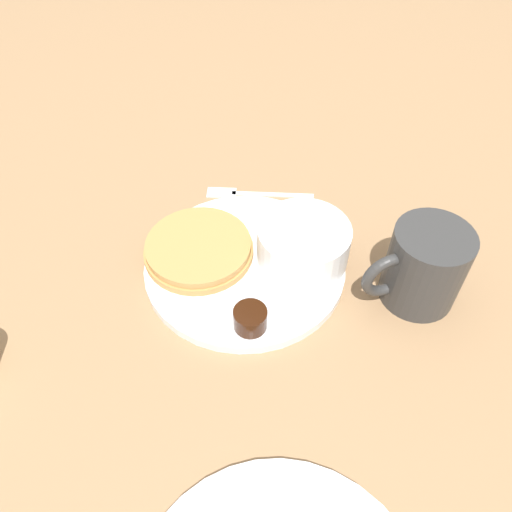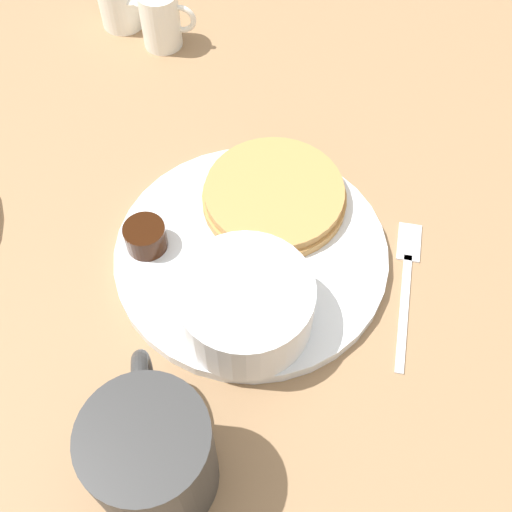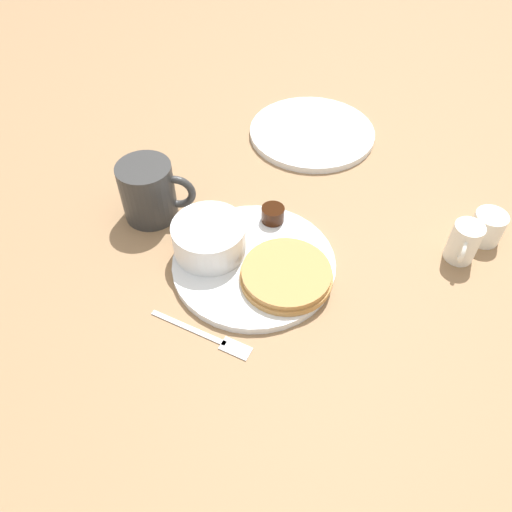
% 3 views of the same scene
% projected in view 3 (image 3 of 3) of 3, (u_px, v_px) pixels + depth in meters
% --- Properties ---
extents(ground_plane, '(4.00, 4.00, 0.00)m').
position_uv_depth(ground_plane, '(254.00, 266.00, 0.72)').
color(ground_plane, '#93704C').
extents(plate, '(0.23, 0.23, 0.01)m').
position_uv_depth(plate, '(254.00, 263.00, 0.71)').
color(plate, white).
rests_on(plate, ground_plane).
extents(pancake_stack, '(0.13, 0.13, 0.02)m').
position_uv_depth(pancake_stack, '(286.00, 275.00, 0.68)').
color(pancake_stack, '#B78447').
rests_on(pancake_stack, plate).
extents(bowl, '(0.10, 0.10, 0.05)m').
position_uv_depth(bowl, '(209.00, 237.00, 0.70)').
color(bowl, white).
rests_on(bowl, plate).
extents(syrup_cup, '(0.04, 0.04, 0.02)m').
position_uv_depth(syrup_cup, '(273.00, 214.00, 0.76)').
color(syrup_cup, black).
rests_on(syrup_cup, plate).
extents(butter_ramekin, '(0.04, 0.04, 0.04)m').
position_uv_depth(butter_ramekin, '(201.00, 233.00, 0.73)').
color(butter_ramekin, white).
rests_on(butter_ramekin, plate).
extents(coffee_mug, '(0.11, 0.09, 0.09)m').
position_uv_depth(coffee_mug, '(150.00, 191.00, 0.76)').
color(coffee_mug, '#333333').
rests_on(coffee_mug, ground_plane).
extents(creamer_pitcher_near, '(0.06, 0.05, 0.06)m').
position_uv_depth(creamer_pitcher_near, '(464.00, 242.00, 0.71)').
color(creamer_pitcher_near, white).
rests_on(creamer_pitcher_near, ground_plane).
extents(creamer_pitcher_far, '(0.07, 0.05, 0.05)m').
position_uv_depth(creamer_pitcher_far, '(488.00, 227.00, 0.74)').
color(creamer_pitcher_far, white).
rests_on(creamer_pitcher_far, ground_plane).
extents(fork, '(0.09, 0.13, 0.00)m').
position_uv_depth(fork, '(212.00, 338.00, 0.64)').
color(fork, silver).
rests_on(fork, ground_plane).
extents(far_plate, '(0.23, 0.23, 0.01)m').
position_uv_depth(far_plate, '(312.00, 133.00, 0.93)').
color(far_plate, white).
rests_on(far_plate, ground_plane).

